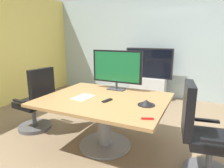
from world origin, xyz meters
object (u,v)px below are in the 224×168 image
(office_chair_right, at_px, (202,139))
(office_chair_left, at_px, (37,105))
(conference_table, at_px, (105,110))
(tv_monitor, at_px, (117,68))
(remote_control, at_px, (107,100))
(conference_phone, at_px, (146,103))
(wall_display_unit, at_px, (148,82))

(office_chair_right, bearing_deg, office_chair_left, 79.55)
(conference_table, xyz_separation_m, tv_monitor, (-0.04, 0.51, 0.54))
(office_chair_left, height_order, remote_control, office_chair_left)
(conference_table, xyz_separation_m, office_chair_right, (1.29, -0.11, -0.10))
(office_chair_left, relative_size, conference_phone, 4.95)
(office_chair_right, bearing_deg, conference_table, 76.42)
(tv_monitor, relative_size, conference_phone, 3.82)
(office_chair_right, distance_m, tv_monitor, 1.60)
(office_chair_right, bearing_deg, conference_phone, 75.44)
(office_chair_left, bearing_deg, office_chair_right, 93.48)
(office_chair_right, relative_size, conference_phone, 4.95)
(office_chair_right, xyz_separation_m, conference_phone, (-0.67, 0.07, 0.31))
(tv_monitor, relative_size, remote_control, 4.94)
(office_chair_left, distance_m, conference_phone, 1.93)
(office_chair_left, xyz_separation_m, tv_monitor, (1.25, 0.54, 0.64))
(conference_table, height_order, office_chair_right, office_chair_right)
(wall_display_unit, bearing_deg, conference_phone, -75.93)
(conference_table, relative_size, remote_control, 10.09)
(conference_phone, distance_m, remote_control, 0.52)
(office_chair_left, bearing_deg, tv_monitor, 118.83)
(conference_table, distance_m, wall_display_unit, 2.59)
(conference_table, height_order, remote_control, remote_control)
(tv_monitor, bearing_deg, conference_table, -85.86)
(conference_phone, bearing_deg, conference_table, 175.98)
(conference_table, height_order, office_chair_left, office_chair_left)
(office_chair_left, distance_m, remote_control, 1.41)
(conference_table, xyz_separation_m, conference_phone, (0.61, -0.04, 0.21))
(tv_monitor, bearing_deg, remote_control, -78.00)
(conference_phone, bearing_deg, wall_display_unit, 104.07)
(wall_display_unit, xyz_separation_m, remote_control, (0.14, -2.69, 0.30))
(remote_control, bearing_deg, office_chair_left, -169.26)
(tv_monitor, bearing_deg, conference_phone, -40.52)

